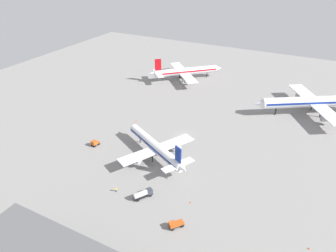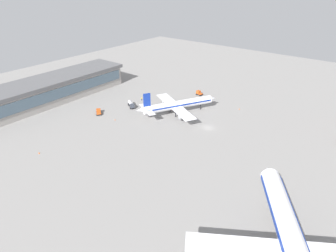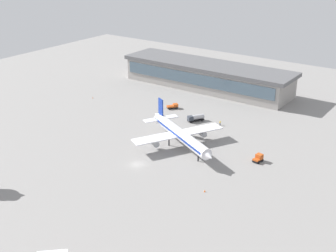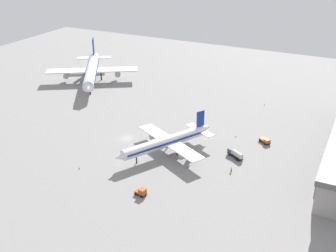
% 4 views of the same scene
% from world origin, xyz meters
% --- Properties ---
extents(ground, '(288.00, 288.00, 0.00)m').
position_xyz_m(ground, '(0.00, 0.00, 0.00)').
color(ground, gray).
extents(airplane_at_gate, '(36.22, 30.22, 12.02)m').
position_xyz_m(airplane_at_gate, '(-3.35, -18.28, 4.37)').
color(airplane_at_gate, white).
rests_on(airplane_at_gate, ground).
extents(airplane_distant, '(50.06, 42.07, 17.17)m').
position_xyz_m(airplane_distant, '(45.59, 47.75, 6.24)').
color(airplane_distant, white).
rests_on(airplane_distant, ground).
extents(baggage_tug, '(2.65, 3.46, 2.30)m').
position_xyz_m(baggage_tug, '(-29.15, -23.10, 1.16)').
color(baggage_tug, black).
rests_on(baggage_tug, ground).
extents(fuel_truck, '(5.01, 6.32, 2.50)m').
position_xyz_m(fuel_truck, '(4.18, -40.17, 1.39)').
color(fuel_truck, black).
rests_on(fuel_truck, ground).
extents(pushback_tractor, '(4.23, 4.62, 1.90)m').
position_xyz_m(pushback_tractor, '(18.90, -46.44, 0.97)').
color(pushback_tractor, black).
rests_on(pushback_tractor, ground).
extents(ground_crew_worker, '(0.47, 0.56, 1.67)m').
position_xyz_m(ground_crew_worker, '(-5.14, -41.96, 0.85)').
color(ground_crew_worker, '#1E2338').
rests_on(ground_crew_worker, ground).
extents(safety_cone_near_gate, '(0.44, 0.44, 0.60)m').
position_xyz_m(safety_cone_near_gate, '(-25.12, 2.01, 0.30)').
color(safety_cone_near_gate, '#EA590C').
rests_on(safety_cone_near_gate, ground).
extents(safety_cone_mid_apron, '(0.44, 0.44, 0.60)m').
position_xyz_m(safety_cone_mid_apron, '(18.96, -35.59, 0.30)').
color(safety_cone_mid_apron, '#EA590C').
rests_on(safety_cone_mid_apron, ground).
extents(safety_cone_far_side, '(0.44, 0.44, 0.60)m').
position_xyz_m(safety_cone_far_side, '(54.09, -36.92, 0.30)').
color(safety_cone_far_side, '#EA590C').
rests_on(safety_cone_far_side, ground).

